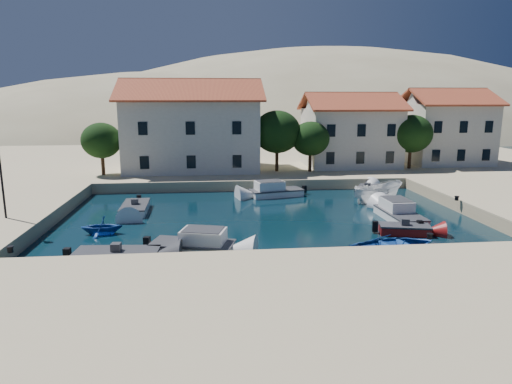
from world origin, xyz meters
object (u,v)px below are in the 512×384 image
cabin_cruiser_east (400,214)px  boat_east (377,202)px  building_left (192,124)px  lamppost (0,161)px  building_right (445,126)px  rowboat_south (395,253)px  building_mid (350,129)px  cabin_cruiser_south (193,245)px

cabin_cruiser_east → boat_east: bearing=-6.4°
building_left → lamppost: (-11.50, -20.00, -1.18)m
building_right → boat_east: (-13.93, -15.73, -5.47)m
boat_east → lamppost: bearing=83.4°
building_left → cabin_cruiser_east: (15.54, -19.64, -5.46)m
building_right → cabin_cruiser_east: building_right is taller
building_right → rowboat_south: (-17.62, -28.49, -5.47)m
rowboat_south → boat_east: 13.28m
lamppost → rowboat_south: (23.88, -6.49, -4.75)m
building_right → lamppost: 46.98m
building_right → boat_east: 21.72m
building_right → cabin_cruiser_east: (-14.46, -21.64, -5.00)m
building_left → cabin_cruiser_east: 25.63m
building_left → rowboat_south: 29.83m
rowboat_south → lamppost: bearing=60.7°
cabin_cruiser_east → boat_east: 5.95m
building_left → cabin_cruiser_east: size_ratio=2.83×
building_mid → boat_east: building_mid is taller
rowboat_south → building_left: bearing=10.9°
building_mid → cabin_cruiser_east: 21.32m
building_left → boat_east: bearing=-40.5°
building_mid → lamppost: bearing=-144.6°
lamppost → boat_east: size_ratio=1.28×
lamppost → cabin_cruiser_south: bearing=-23.1°
building_mid → lamppost: (-29.50, -21.00, -0.47)m
building_left → building_mid: bearing=3.2°
rowboat_south → cabin_cruiser_east: bearing=-38.9°
building_right → rowboat_south: bearing=-121.7°
rowboat_south → building_right: bearing=-45.9°
rowboat_south → boat_east: size_ratio=1.07×
cabin_cruiser_east → boat_east: (0.53, 5.90, -0.48)m
building_mid → cabin_cruiser_south: (-17.19, -26.26, -4.75)m
lamppost → boat_east: lamppost is taller
lamppost → boat_east: bearing=12.8°
lamppost → cabin_cruiser_east: lamppost is taller
building_mid → lamppost: 36.21m
building_left → cabin_cruiser_south: building_left is taller
building_right → boat_east: bearing=-131.5°
cabin_cruiser_south → lamppost: bearing=172.2°
building_right → lamppost: bearing=-152.1°
building_right → cabin_cruiser_south: size_ratio=1.86×
boat_east → building_left: bearing=30.1°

